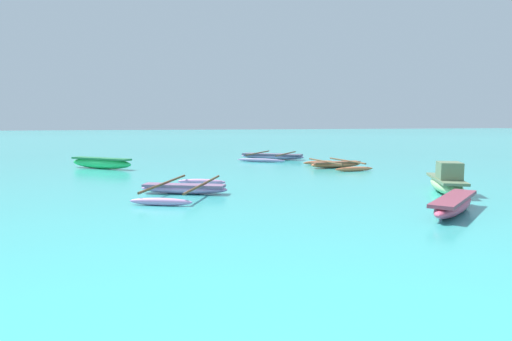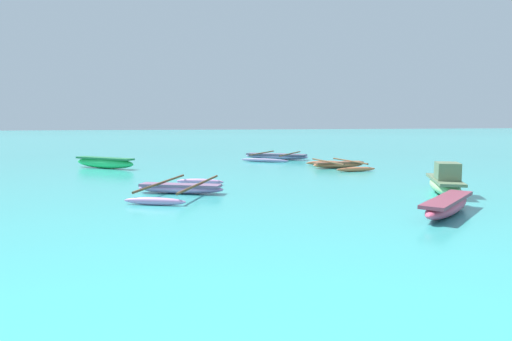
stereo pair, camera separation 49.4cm
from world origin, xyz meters
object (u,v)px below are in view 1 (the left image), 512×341
moored_boat_0 (336,164)px  moored_boat_5 (447,182)px  moored_boat_1 (101,163)px  moored_boat_4 (184,188)px  moored_boat_3 (272,156)px  moored_boat_2 (454,204)px

moored_boat_0 → moored_boat_5: moored_boat_5 is taller
moored_boat_1 → moored_boat_4: (2.61, -8.31, -0.12)m
moored_boat_0 → moored_boat_1: (-10.39, 2.65, 0.12)m
moored_boat_1 → moored_boat_5: size_ratio=0.99×
moored_boat_1 → moored_boat_3: moored_boat_1 is taller
moored_boat_2 → moored_boat_5: size_ratio=0.91×
moored_boat_1 → moored_boat_3: 9.45m
moored_boat_2 → moored_boat_4: 7.32m
moored_boat_2 → moored_boat_0: bearing=39.5°
moored_boat_1 → moored_boat_0: bearing=28.9°
moored_boat_5 → moored_boat_4: bearing=102.0°
moored_boat_3 → moored_boat_5: moored_boat_5 is taller
moored_boat_0 → moored_boat_5: (-0.26, -7.78, 0.18)m
moored_boat_4 → moored_boat_1: bearing=132.5°
moored_boat_1 → moored_boat_5: (10.13, -10.43, 0.06)m
moored_boat_1 → moored_boat_3: (9.07, 2.66, -0.10)m
moored_boat_0 → moored_boat_3: moored_boat_3 is taller
moored_boat_0 → moored_boat_5: size_ratio=1.20×
moored_boat_3 → moored_boat_0: bearing=-39.2°
moored_boat_0 → moored_boat_2: bearing=-103.6°
moored_boat_1 → moored_boat_2: 15.39m
moored_boat_1 → moored_boat_5: bearing=-2.7°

